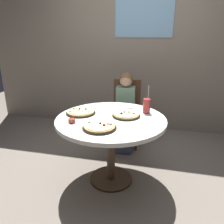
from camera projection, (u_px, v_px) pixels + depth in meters
name	position (u px, v px, depth m)	size (l,w,h in m)	color
ground_plane	(111.00, 179.00, 2.58)	(8.00, 8.00, 0.00)	slate
wall_with_window	(136.00, 42.00, 3.64)	(5.20, 0.14, 2.90)	gray
dining_table	(111.00, 127.00, 2.37)	(1.15, 1.15, 0.75)	silver
chair_wooden	(126.00, 109.00, 3.31)	(0.43, 0.43, 0.95)	brown
diner_child	(125.00, 116.00, 3.15)	(0.28, 0.42, 1.08)	#3F4766
pizza_veggie	(126.00, 115.00, 2.38)	(0.30, 0.30, 0.05)	black
pizza_cheese	(100.00, 127.00, 2.07)	(0.32, 0.32, 0.05)	black
pizza_pepperoni	(81.00, 112.00, 2.47)	(0.33, 0.33, 0.05)	black
soda_cup	(147.00, 106.00, 2.46)	(0.08, 0.08, 0.31)	#B73333
sauce_bowl	(72.00, 121.00, 2.21)	(0.07, 0.07, 0.04)	brown
plate_small	(128.00, 106.00, 2.70)	(0.18, 0.18, 0.01)	white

